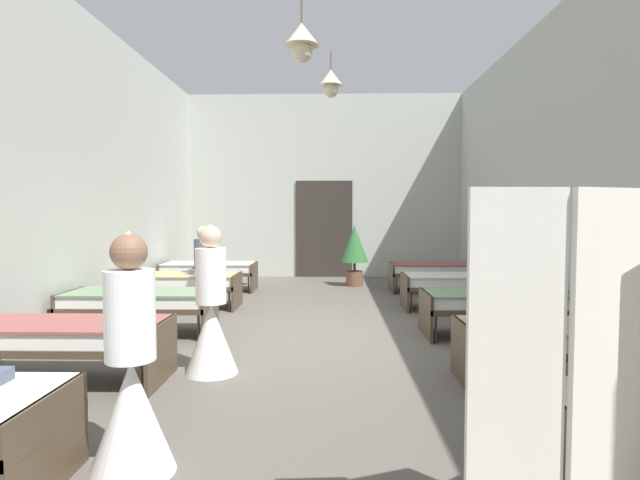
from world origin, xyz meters
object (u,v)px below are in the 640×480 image
Objects in this scene: bed_right_row_2 at (498,303)px; patient_seated_primary at (204,256)px; bed_right_row_3 at (461,283)px; bed_left_row_3 at (182,282)px; nurse_near_aisle at (211,320)px; nurse_mid_aisle at (131,388)px; potted_plant at (355,249)px; bed_right_row_1 at (566,339)px; bed_left_row_4 at (209,269)px; privacy_screen at (613,387)px; bed_left_row_1 at (63,336)px; bed_left_row_2 at (140,301)px; bed_right_row_4 at (437,270)px.

patient_seated_primary is at bearing 155.40° from bed_right_row_2.
bed_left_row_3 is at bearing 180.00° from bed_right_row_3.
nurse_near_aisle is 1.95m from nurse_mid_aisle.
nurse_mid_aisle reaches higher than potted_plant.
bed_right_row_1 and bed_left_row_4 have the same top height.
nurse_mid_aisle is 2.58m from privacy_screen.
patient_seated_primary is 0.60× the size of potted_plant.
bed_left_row_4 is 1.28× the size of nurse_near_aisle.
bed_left_row_1 is 4.67m from bed_right_row_1.
bed_right_row_3 is 1.28× the size of nurse_near_aisle.
bed_left_row_4 is (0.00, 5.70, 0.00)m from bed_left_row_1.
bed_left_row_1 is 4.50m from privacy_screen.
bed_right_row_2 is (0.00, 1.90, 0.00)m from bed_right_row_1.
bed_left_row_2 is 2.38× the size of patient_seated_primary.
bed_right_row_3 is (4.67, 1.90, 0.00)m from bed_left_row_2.
bed_left_row_2 is at bearing 108.91° from privacy_screen.
potted_plant is at bearing 107.36° from nurse_mid_aisle.
bed_left_row_4 is at bearing 100.87° from patient_seated_primary.
privacy_screen reaches higher than nurse_mid_aisle.
bed_right_row_1 is at bearing -90.00° from bed_right_row_4.
bed_left_row_3 and bed_right_row_4 have the same top height.
privacy_screen is (3.72, -4.40, 0.41)m from bed_left_row_2.
bed_left_row_3 is at bearing 99.26° from privacy_screen.
potted_plant reaches higher than bed_right_row_4.
bed_right_row_1 is 2.70m from privacy_screen.
nurse_near_aisle is 1.86× the size of patient_seated_primary.
bed_right_row_4 is 1.28× the size of nurse_near_aisle.
bed_left_row_3 is at bearing 132.80° from nurse_mid_aisle.
bed_left_row_1 is 2.10m from nurse_mid_aisle.
potted_plant is at bearing -17.97° from nurse_near_aisle.
bed_left_row_1 is 1.00× the size of bed_right_row_3.
bed_right_row_2 is 1.28× the size of nurse_near_aisle.
bed_left_row_1 and bed_right_row_2 have the same top height.
bed_left_row_1 is 3.80m from bed_left_row_3.
bed_left_row_1 is 1.00× the size of bed_right_row_4.
bed_left_row_1 is 1.36m from nurse_near_aisle.
bed_right_row_3 is 1.28× the size of nurse_mid_aisle.
nurse_near_aisle is (1.33, -5.39, 0.09)m from bed_left_row_4.
privacy_screen is (-0.95, -2.50, 0.41)m from bed_right_row_1.
potted_plant reaches higher than bed_left_row_4.
bed_left_row_2 is 3.77m from nurse_mid_aisle.
privacy_screen is (3.37, -6.38, -0.02)m from patient_seated_primary.
bed_right_row_1 is 1.28× the size of nurse_mid_aisle.
bed_right_row_1 is at bearing -97.80° from nurse_near_aisle.
bed_right_row_4 is at bearing 39.15° from bed_left_row_2.
bed_left_row_2 is at bearing -90.00° from bed_left_row_3.
bed_left_row_3 is at bearing -167.61° from patient_seated_primary.
bed_right_row_4 is at bearing 90.00° from bed_right_row_2.
bed_right_row_3 is at bearing -90.00° from bed_right_row_4.
bed_right_row_2 is at bearing -24.60° from patient_seated_primary.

